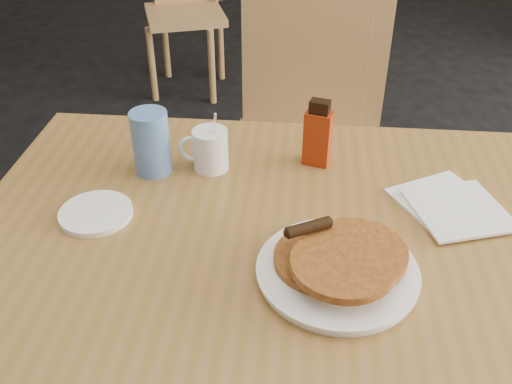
# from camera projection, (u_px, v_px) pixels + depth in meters

# --- Properties ---
(main_table) EXTENTS (1.34, 0.91, 0.75)m
(main_table) POSITION_uv_depth(u_px,v_px,m) (301.00, 247.00, 1.11)
(main_table) COLOR olive
(main_table) RESTS_ON floor
(chair_main_far) EXTENTS (0.48, 0.48, 1.02)m
(chair_main_far) POSITION_uv_depth(u_px,v_px,m) (312.00, 111.00, 1.80)
(chair_main_far) COLOR #AF7C52
(chair_main_far) RESTS_ON floor
(pancake_plate) EXTENTS (0.28, 0.28, 0.08)m
(pancake_plate) POSITION_uv_depth(u_px,v_px,m) (338.00, 266.00, 0.97)
(pancake_plate) COLOR white
(pancake_plate) RESTS_ON main_table
(coffee_mug) EXTENTS (0.11, 0.08, 0.15)m
(coffee_mug) POSITION_uv_depth(u_px,v_px,m) (209.00, 149.00, 1.24)
(coffee_mug) COLOR white
(coffee_mug) RESTS_ON main_table
(syrup_bottle) EXTENTS (0.07, 0.05, 0.15)m
(syrup_bottle) POSITION_uv_depth(u_px,v_px,m) (318.00, 135.00, 1.25)
(syrup_bottle) COLOR maroon
(syrup_bottle) RESTS_ON main_table
(napkin_stack) EXTENTS (0.25, 0.26, 0.01)m
(napkin_stack) POSITION_uv_depth(u_px,v_px,m) (451.00, 206.00, 1.14)
(napkin_stack) COLOR white
(napkin_stack) RESTS_ON main_table
(blue_tumbler) EXTENTS (0.09, 0.09, 0.14)m
(blue_tumbler) POSITION_uv_depth(u_px,v_px,m) (151.00, 142.00, 1.22)
(blue_tumbler) COLOR #527CC0
(blue_tumbler) RESTS_ON main_table
(side_saucer) EXTENTS (0.14, 0.14, 0.01)m
(side_saucer) POSITION_uv_depth(u_px,v_px,m) (96.00, 213.00, 1.12)
(side_saucer) COLOR white
(side_saucer) RESTS_ON main_table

